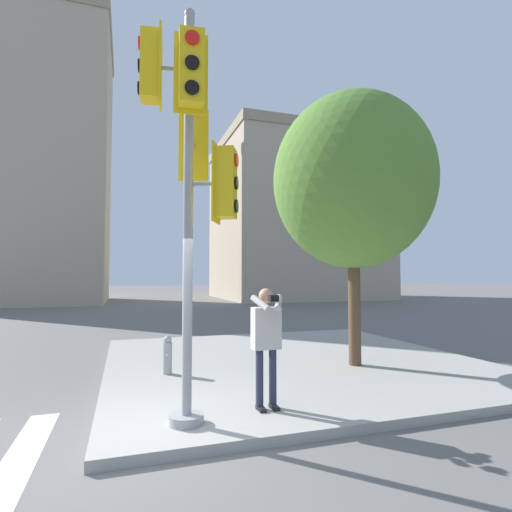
{
  "coord_description": "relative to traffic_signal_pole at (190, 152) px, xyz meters",
  "views": [
    {
      "loc": [
        -0.14,
        -4.98,
        2.02
      ],
      "look_at": [
        1.6,
        0.3,
        2.3
      ],
      "focal_mm": 28.0,
      "sensor_mm": 36.0,
      "label": 1
    }
  ],
  "objects": [
    {
      "name": "building_left",
      "position": [
        -7.37,
        28.33,
        7.01
      ],
      "size": [
        10.68,
        10.2,
        21.25
      ],
      "color": "tan",
      "rests_on": "ground_plane"
    },
    {
      "name": "person_photographer",
      "position": [
        1.15,
        0.26,
        -2.47
      ],
      "size": [
        0.5,
        0.53,
        1.7
      ],
      "color": "black",
      "rests_on": "sidewalk_corner"
    },
    {
      "name": "traffic_signal_pole",
      "position": [
        0.0,
        0.0,
        0.0
      ],
      "size": [
        1.29,
        1.3,
        5.46
      ],
      "color": "#939399",
      "rests_on": "sidewalk_corner"
    },
    {
      "name": "fire_hydrant",
      "position": [
        0.02,
        2.74,
        -3.14
      ],
      "size": [
        0.17,
        0.23,
        0.73
      ],
      "color": "#99999E",
      "rests_on": "sidewalk_corner"
    },
    {
      "name": "ground_plane",
      "position": [
        -0.65,
        -0.17,
        -3.63
      ],
      "size": [
        160.0,
        160.0,
        0.0
      ],
      "primitive_type": "plane",
      "color": "slate"
    },
    {
      "name": "building_right",
      "position": [
        14.2,
        28.81,
        3.59
      ],
      "size": [
        13.79,
        12.61,
        14.43
      ],
      "color": "tan",
      "rests_on": "ground_plane"
    },
    {
      "name": "sidewalk_corner",
      "position": [
        2.85,
        3.33,
        -3.57
      ],
      "size": [
        8.0,
        8.0,
        0.14
      ],
      "color": "#9E9B96",
      "rests_on": "ground_plane"
    },
    {
      "name": "street_tree",
      "position": [
        3.87,
        2.3,
        0.43
      ],
      "size": [
        3.44,
        3.44,
        5.83
      ],
      "color": "brown",
      "rests_on": "sidewalk_corner"
    }
  ]
}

